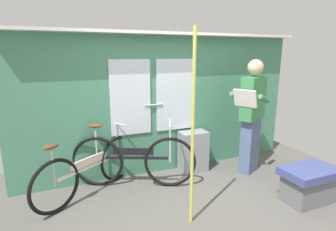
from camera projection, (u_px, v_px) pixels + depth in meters
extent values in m
cube|color=#56544F|center=(204.00, 211.00, 3.24)|extent=(5.50, 4.17, 0.04)
cube|color=#427F60|center=(164.00, 106.00, 4.16)|extent=(4.50, 0.08, 2.12)
cube|color=silver|center=(131.00, 98.00, 3.87)|extent=(0.60, 0.02, 1.10)
cube|color=silver|center=(175.00, 95.00, 4.13)|extent=(0.60, 0.02, 1.10)
cylinder|color=#B2B2B7|center=(154.00, 105.00, 4.01)|extent=(0.28, 0.02, 0.02)
cube|color=silver|center=(167.00, 33.00, 3.82)|extent=(4.50, 0.28, 0.04)
torus|color=black|center=(170.00, 162.00, 3.74)|extent=(0.69, 0.33, 0.73)
torus|color=black|center=(97.00, 162.00, 3.76)|extent=(0.69, 0.33, 0.73)
cube|color=black|center=(134.00, 158.00, 3.74)|extent=(0.91, 0.42, 0.03)
cube|color=black|center=(133.00, 152.00, 3.72)|extent=(0.53, 0.25, 0.10)
cylinder|color=#B7B7BC|center=(96.00, 144.00, 3.71)|extent=(0.02, 0.02, 0.52)
ellipsoid|color=brown|center=(95.00, 126.00, 3.65)|extent=(0.22, 0.16, 0.06)
cylinder|color=#B7B7BC|center=(170.00, 143.00, 3.68)|extent=(0.02, 0.02, 0.56)
cylinder|color=#B7B7BC|center=(170.00, 123.00, 3.62)|extent=(0.20, 0.41, 0.02)
torus|color=black|center=(118.00, 158.00, 3.97)|extent=(0.58, 0.41, 0.67)
torus|color=black|center=(55.00, 186.00, 3.12)|extent=(0.58, 0.41, 0.67)
cube|color=beige|center=(90.00, 166.00, 3.53)|extent=(0.84, 0.58, 0.03)
cube|color=beige|center=(89.00, 161.00, 3.51)|extent=(0.49, 0.34, 0.10)
cylinder|color=#B7B7BC|center=(53.00, 167.00, 3.07)|extent=(0.02, 0.02, 0.49)
ellipsoid|color=brown|center=(51.00, 147.00, 3.01)|extent=(0.22, 0.19, 0.06)
cylinder|color=#B7B7BC|center=(117.00, 141.00, 3.91)|extent=(0.02, 0.02, 0.53)
cylinder|color=#B7B7BC|center=(116.00, 124.00, 3.85)|extent=(0.27, 0.38, 0.02)
cube|color=slate|center=(250.00, 145.00, 4.22)|extent=(0.39, 0.31, 0.87)
cube|color=#387F47|center=(253.00, 98.00, 4.05)|extent=(0.53, 0.39, 0.65)
sphere|color=tan|center=(255.00, 67.00, 3.95)|extent=(0.23, 0.23, 0.23)
cube|color=silver|center=(245.00, 98.00, 3.84)|extent=(0.25, 0.35, 0.26)
cylinder|color=#387F47|center=(264.00, 99.00, 3.80)|extent=(0.31, 0.20, 0.17)
cylinder|color=#387F47|center=(236.00, 96.00, 4.08)|extent=(0.31, 0.20, 0.17)
cube|color=gray|center=(193.00, 151.00, 4.27)|extent=(0.43, 0.28, 0.65)
cylinder|color=#C6C14C|center=(193.00, 132.00, 2.78)|extent=(0.04, 0.04, 2.12)
cube|color=#3D477F|center=(310.00, 172.00, 3.35)|extent=(0.70, 0.44, 0.10)
cube|color=slate|center=(308.00, 188.00, 3.40)|extent=(0.60, 0.36, 0.35)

